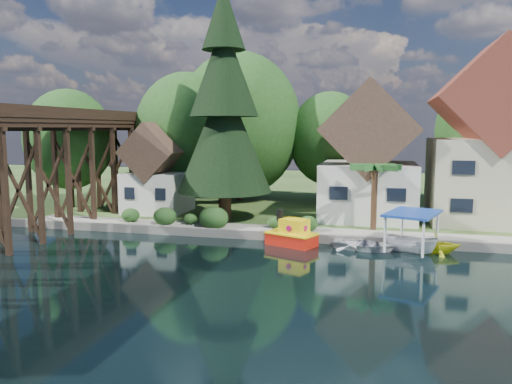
% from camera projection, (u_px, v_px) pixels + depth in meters
% --- Properties ---
extents(ground, '(140.00, 140.00, 0.00)m').
position_uv_depth(ground, '(230.00, 271.00, 27.47)').
color(ground, black).
rests_on(ground, ground).
extents(bank, '(140.00, 52.00, 0.50)m').
position_uv_depth(bank, '(312.00, 191.00, 60.17)').
color(bank, '#28481C').
rests_on(bank, ground).
extents(seawall, '(60.00, 0.40, 0.62)m').
position_uv_depth(seawall, '(320.00, 238.00, 34.18)').
color(seawall, slate).
rests_on(seawall, ground).
extents(promenade, '(50.00, 2.60, 0.06)m').
position_uv_depth(promenade, '(351.00, 233.00, 34.93)').
color(promenade, gray).
rests_on(promenade, bank).
extents(trestle_bridge, '(4.12, 44.18, 9.30)m').
position_uv_depth(trestle_bridge, '(36.00, 163.00, 35.59)').
color(trestle_bridge, black).
rests_on(trestle_bridge, ground).
extents(house_left, '(7.64, 8.64, 11.02)m').
position_uv_depth(house_left, '(369.00, 161.00, 40.55)').
color(house_left, silver).
rests_on(house_left, bank).
extents(house_center, '(8.65, 9.18, 13.89)m').
position_uv_depth(house_center, '(488.00, 146.00, 38.72)').
color(house_center, beige).
rests_on(house_center, bank).
extents(shed, '(5.09, 5.40, 7.85)m').
position_uv_depth(shed, '(158.00, 174.00, 43.57)').
color(shed, silver).
rests_on(shed, bank).
extents(bg_trees, '(49.90, 13.30, 10.57)m').
position_uv_depth(bg_trees, '(306.00, 134.00, 46.77)').
color(bg_trees, '#382314').
rests_on(bg_trees, bank).
extents(shrubs, '(15.76, 2.47, 1.70)m').
position_uv_depth(shrubs, '(207.00, 217.00, 37.33)').
color(shrubs, '#183914').
rests_on(shrubs, bank).
extents(conifer, '(7.49, 7.49, 18.44)m').
position_uv_depth(conifer, '(224.00, 108.00, 39.14)').
color(conifer, '#382314').
rests_on(conifer, bank).
extents(palm_tree, '(3.95, 3.95, 5.07)m').
position_uv_depth(palm_tree, '(375.00, 169.00, 35.43)').
color(palm_tree, '#382314').
rests_on(palm_tree, bank).
extents(tugboat, '(3.76, 2.96, 2.40)m').
position_uv_depth(tugboat, '(292.00, 235.00, 33.40)').
color(tugboat, red).
rests_on(tugboat, ground).
extents(boat_white_a, '(4.60, 3.72, 0.84)m').
position_uv_depth(boat_white_a, '(364.00, 243.00, 32.31)').
color(boat_white_a, silver).
rests_on(boat_white_a, ground).
extents(boat_canopy, '(3.95, 4.74, 2.62)m').
position_uv_depth(boat_canopy, '(412.00, 235.00, 31.33)').
color(boat_canopy, silver).
rests_on(boat_canopy, ground).
extents(boat_yellow, '(2.67, 2.31, 1.41)m').
position_uv_depth(boat_yellow, '(438.00, 242.00, 31.37)').
color(boat_yellow, yellow).
rests_on(boat_yellow, ground).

